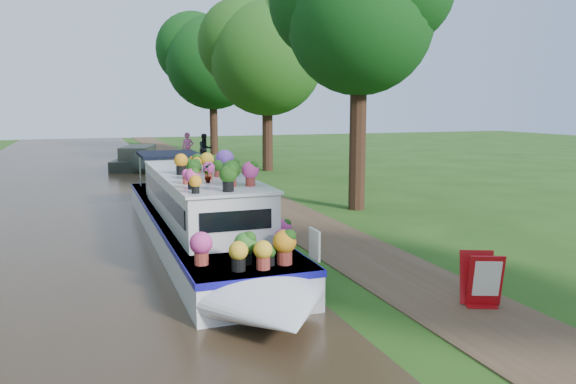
{
  "coord_description": "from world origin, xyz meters",
  "views": [
    {
      "loc": [
        -4.88,
        -13.96,
        3.52
      ],
      "look_at": [
        0.04,
        -0.48,
        1.3
      ],
      "focal_mm": 35.0,
      "sensor_mm": 36.0,
      "label": 1
    }
  ],
  "objects": [
    {
      "name": "verge_plant",
      "position": [
        0.05,
        5.0,
        0.2
      ],
      "size": [
        0.41,
        0.38,
        0.39
      ],
      "primitive_type": "imported",
      "rotation": [
        0.0,
        0.0,
        0.22
      ],
      "color": "#3D7222",
      "rests_on": "ground"
    },
    {
      "name": "tree_near_overhang",
      "position": [
        3.79,
        3.06,
        6.6
      ],
      "size": [
        5.52,
        5.28,
        8.99
      ],
      "color": "black",
      "rests_on": "ground"
    },
    {
      "name": "pedestrian_dark",
      "position": [
        1.9,
        19.06,
        0.94
      ],
      "size": [
        1.02,
        0.87,
        1.83
      ],
      "primitive_type": "imported",
      "rotation": [
        0.0,
        0.0,
        0.22
      ],
      "color": "black",
      "rests_on": "towpath"
    },
    {
      "name": "plant_boat",
      "position": [
        -2.25,
        -0.43,
        0.85
      ],
      "size": [
        2.29,
        13.52,
        2.31
      ],
      "color": "silver",
      "rests_on": "canal_water"
    },
    {
      "name": "towpath",
      "position": [
        1.2,
        0.0,
        0.01
      ],
      "size": [
        2.2,
        100.0,
        0.03
      ],
      "primitive_type": "cube",
      "color": "#483321",
      "rests_on": "ground"
    },
    {
      "name": "ground",
      "position": [
        0.0,
        0.0,
        0.0
      ],
      "size": [
        100.0,
        100.0,
        0.0
      ],
      "primitive_type": "plane",
      "color": "#1E4310",
      "rests_on": "ground"
    },
    {
      "name": "pedestrian_pink",
      "position": [
        0.82,
        18.81,
        1.0
      ],
      "size": [
        0.83,
        0.7,
        1.94
      ],
      "primitive_type": "imported",
      "rotation": [
        0.0,
        0.0,
        -0.39
      ],
      "color": "#E25D91",
      "rests_on": "towpath"
    },
    {
      "name": "canal_water",
      "position": [
        -6.0,
        0.0,
        0.01
      ],
      "size": [
        10.0,
        100.0,
        0.02
      ],
      "primitive_type": "cube",
      "color": "black",
      "rests_on": "ground"
    },
    {
      "name": "tree_near_mid",
      "position": [
        4.48,
        15.08,
        6.44
      ],
      "size": [
        6.9,
        6.6,
        9.4
      ],
      "color": "black",
      "rests_on": "ground"
    },
    {
      "name": "tree_near_far",
      "position": [
        3.98,
        26.09,
        7.05
      ],
      "size": [
        7.59,
        7.26,
        10.3
      ],
      "color": "black",
      "rests_on": "ground"
    },
    {
      "name": "sandwich_board",
      "position": [
        1.56,
        -6.22,
        0.46
      ],
      "size": [
        0.65,
        0.68,
        0.95
      ],
      "rotation": [
        0.0,
        0.0,
        -0.4
      ],
      "color": "#A60B10",
      "rests_on": "towpath"
    },
    {
      "name": "second_boat",
      "position": [
        -2.04,
        18.45,
        0.51
      ],
      "size": [
        3.43,
        6.8,
        1.24
      ],
      "rotation": [
        0.0,
        0.0,
        -0.3
      ],
      "color": "black",
      "rests_on": "canal_water"
    }
  ]
}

